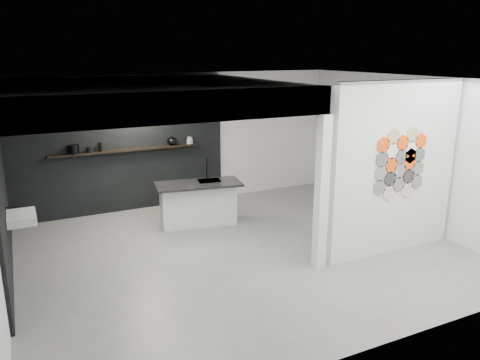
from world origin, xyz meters
name	(u,v)px	position (x,y,z in m)	size (l,w,h in m)	color
floor	(242,252)	(0.00, 0.00, -0.01)	(7.00, 6.00, 0.01)	slate
partition_panel	(395,169)	(2.23, -1.00, 1.40)	(2.45, 0.15, 2.80)	silver
bay_clad_back	(121,156)	(-1.30, 2.97, 1.18)	(4.40, 0.04, 2.35)	black
bay_clad_left	(1,195)	(-3.47, 1.00, 1.18)	(0.04, 4.00, 2.35)	black
bulkhead	(142,95)	(-1.30, 1.00, 2.55)	(4.40, 4.00, 0.40)	silver
corner_column	(322,194)	(0.82, -1.00, 1.18)	(0.16, 0.16, 2.35)	silver
fascia_beam	(181,107)	(-1.30, -0.92, 2.55)	(4.40, 0.16, 0.40)	silver
wall_basin	(22,218)	(-3.24, 0.80, 0.85)	(0.40, 0.60, 0.12)	silver
display_shelf	(127,150)	(-1.20, 2.87, 1.30)	(3.00, 0.15, 0.04)	black
kitchen_island	(198,203)	(-0.19, 1.53, 0.43)	(1.68, 0.95, 1.28)	silver
stockpot	(74,149)	(-2.21, 2.87, 1.41)	(0.21, 0.21, 0.17)	black
kettle	(172,141)	(-0.24, 2.87, 1.41)	(0.20, 0.20, 0.17)	black
glass_bowl	(190,141)	(0.15, 2.87, 1.37)	(0.13, 0.13, 0.10)	gray
glass_vase	(190,140)	(0.15, 2.87, 1.39)	(0.11, 0.11, 0.15)	gray
bottle_dark	(100,147)	(-1.72, 2.87, 1.41)	(0.06, 0.06, 0.17)	black
utensil_cup	(88,150)	(-1.94, 2.87, 1.37)	(0.08, 0.08, 0.10)	black
hex_tile_cluster	(401,164)	(2.26, -1.09, 1.50)	(1.04, 0.02, 1.16)	#66635E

